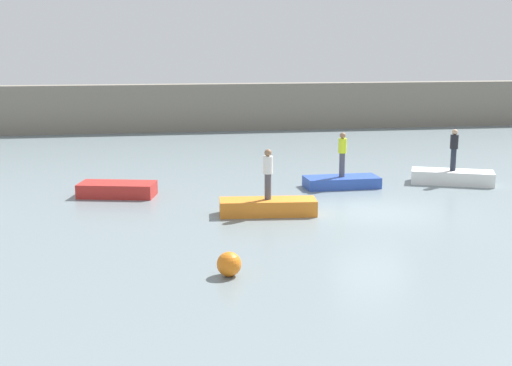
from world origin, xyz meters
TOP-DOWN VIEW (x-y plane):
  - ground_plane at (0.00, 0.00)m, footprint 120.00×120.00m
  - embankment_wall at (0.00, 22.82)m, footprint 80.00×1.20m
  - rowboat_red at (-8.54, 3.87)m, footprint 2.99×1.87m
  - rowboat_orange at (-3.54, 0.21)m, footprint 3.26×1.31m
  - rowboat_blue at (0.12, 4.08)m, footprint 2.92×1.28m
  - rowboat_white at (4.73, 4.03)m, footprint 3.42×2.35m
  - person_white_shirt at (-3.54, 0.21)m, footprint 0.32×0.32m
  - person_dark_shirt at (4.73, 4.03)m, footprint 0.32×0.32m
  - person_hiviz_shirt at (0.12, 4.08)m, footprint 0.32×0.32m
  - mooring_buoy at (-5.58, -5.69)m, footprint 0.61×0.61m

SIDE VIEW (x-z plane):
  - ground_plane at x=0.00m, z-range 0.00..0.00m
  - rowboat_blue at x=0.12m, z-range 0.00..0.43m
  - rowboat_red at x=-8.54m, z-range 0.00..0.51m
  - rowboat_orange at x=-3.54m, z-range 0.00..0.52m
  - rowboat_white at x=4.73m, z-range 0.00..0.54m
  - mooring_buoy at x=-5.58m, z-range 0.00..0.61m
  - person_hiviz_shirt at x=0.12m, z-range 0.53..2.28m
  - person_white_shirt at x=-3.54m, z-range 0.62..2.29m
  - person_dark_shirt at x=4.73m, z-range 0.64..2.31m
  - embankment_wall at x=0.00m, z-range 0.00..3.00m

